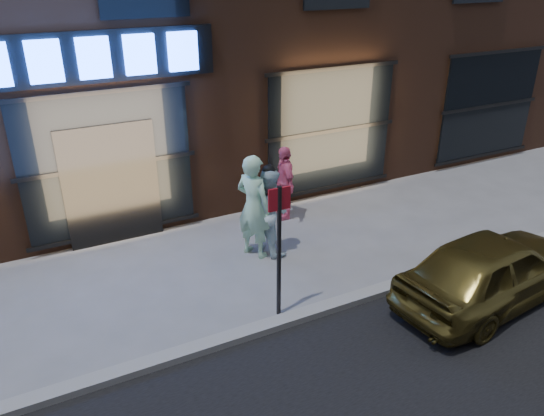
{
  "coord_description": "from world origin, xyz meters",
  "views": [
    {
      "loc": [
        -1.51,
        -5.87,
        5.15
      ],
      "look_at": [
        2.29,
        1.6,
        1.2
      ],
      "focal_mm": 35.0,
      "sensor_mm": 36.0,
      "label": 1
    }
  ],
  "objects_px": {
    "man_bowtie": "(254,206)",
    "man_cap": "(269,211)",
    "gold_sedan": "(493,269)",
    "sign_post": "(279,240)",
    "passerby": "(284,183)"
  },
  "relations": [
    {
      "from": "passerby",
      "to": "gold_sedan",
      "type": "xyz_separation_m",
      "value": [
        1.51,
        -4.32,
        -0.2
      ]
    },
    {
      "from": "man_bowtie",
      "to": "gold_sedan",
      "type": "relative_size",
      "value": 0.56
    },
    {
      "from": "man_cap",
      "to": "sign_post",
      "type": "bearing_deg",
      "value": 140.27
    },
    {
      "from": "man_bowtie",
      "to": "passerby",
      "type": "xyz_separation_m",
      "value": [
        1.27,
        1.16,
        -0.19
      ]
    },
    {
      "from": "man_cap",
      "to": "gold_sedan",
      "type": "relative_size",
      "value": 0.47
    },
    {
      "from": "man_cap",
      "to": "passerby",
      "type": "bearing_deg",
      "value": -56.72
    },
    {
      "from": "man_cap",
      "to": "sign_post",
      "type": "height_order",
      "value": "sign_post"
    },
    {
      "from": "gold_sedan",
      "to": "passerby",
      "type": "bearing_deg",
      "value": 12.93
    },
    {
      "from": "man_bowtie",
      "to": "man_cap",
      "type": "bearing_deg",
      "value": -119.1
    },
    {
      "from": "man_bowtie",
      "to": "man_cap",
      "type": "xyz_separation_m",
      "value": [
        0.31,
        -0.01,
        -0.15
      ]
    },
    {
      "from": "gold_sedan",
      "to": "sign_post",
      "type": "height_order",
      "value": "sign_post"
    },
    {
      "from": "man_bowtie",
      "to": "man_cap",
      "type": "distance_m",
      "value": 0.34
    },
    {
      "from": "man_bowtie",
      "to": "passerby",
      "type": "distance_m",
      "value": 1.74
    },
    {
      "from": "gold_sedan",
      "to": "sign_post",
      "type": "distance_m",
      "value": 3.56
    },
    {
      "from": "gold_sedan",
      "to": "sign_post",
      "type": "relative_size",
      "value": 1.63
    }
  ]
}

